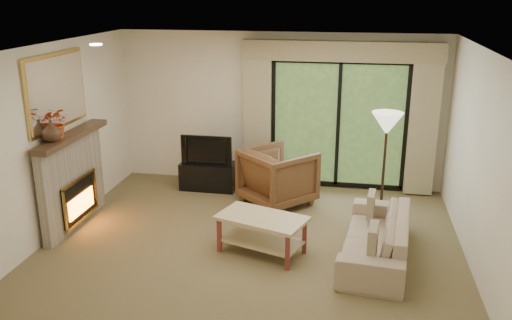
% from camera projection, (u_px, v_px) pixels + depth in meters
% --- Properties ---
extents(floor, '(5.50, 5.50, 0.00)m').
position_uv_depth(floor, '(252.00, 245.00, 7.24)').
color(floor, brown).
rests_on(floor, ground).
extents(ceiling, '(5.50, 5.50, 0.00)m').
position_uv_depth(ceiling, '(251.00, 48.00, 6.44)').
color(ceiling, white).
rests_on(ceiling, ground).
extents(wall_back, '(5.00, 0.00, 5.00)m').
position_uv_depth(wall_back, '(279.00, 110.00, 9.18)').
color(wall_back, '#F0E0C7').
rests_on(wall_back, ground).
extents(wall_front, '(5.00, 0.00, 5.00)m').
position_uv_depth(wall_front, '(195.00, 238.00, 4.50)').
color(wall_front, '#F0E0C7').
rests_on(wall_front, ground).
extents(wall_left, '(0.00, 5.00, 5.00)m').
position_uv_depth(wall_left, '(52.00, 141.00, 7.32)').
color(wall_left, '#F0E0C7').
rests_on(wall_left, ground).
extents(wall_right, '(0.00, 5.00, 5.00)m').
position_uv_depth(wall_right, '(481.00, 164.00, 6.37)').
color(wall_right, '#F0E0C7').
rests_on(wall_right, ground).
extents(fireplace, '(0.24, 1.70, 1.37)m').
position_uv_depth(fireplace, '(72.00, 180.00, 7.67)').
color(fireplace, gray).
rests_on(fireplace, floor).
extents(mirror, '(0.07, 1.45, 1.02)m').
position_uv_depth(mirror, '(57.00, 91.00, 7.30)').
color(mirror, gold).
rests_on(mirror, wall_left).
extents(sliding_door, '(2.26, 0.10, 2.16)m').
position_uv_depth(sliding_door, '(338.00, 125.00, 9.02)').
color(sliding_door, black).
rests_on(sliding_door, floor).
extents(curtain_left, '(0.45, 0.18, 2.35)m').
position_uv_depth(curtain_left, '(258.00, 117.00, 9.12)').
color(curtain_left, tan).
rests_on(curtain_left, floor).
extents(curtain_right, '(0.45, 0.18, 2.35)m').
position_uv_depth(curtain_right, '(423.00, 124.00, 8.66)').
color(curtain_right, tan).
rests_on(curtain_right, floor).
extents(cornice, '(3.20, 0.24, 0.32)m').
position_uv_depth(cornice, '(342.00, 51.00, 8.57)').
color(cornice, '#9B8B62').
rests_on(cornice, wall_back).
extents(media_console, '(0.93, 0.42, 0.46)m').
position_uv_depth(media_console, '(208.00, 176.00, 9.19)').
color(media_console, black).
rests_on(media_console, floor).
extents(tv, '(0.86, 0.11, 0.50)m').
position_uv_depth(tv, '(208.00, 149.00, 9.04)').
color(tv, black).
rests_on(tv, media_console).
extents(armchair, '(1.37, 1.37, 0.90)m').
position_uv_depth(armchair, '(278.00, 177.00, 8.51)').
color(armchair, brown).
rests_on(armchair, floor).
extents(sofa, '(0.97, 2.04, 0.58)m').
position_uv_depth(sofa, '(376.00, 237.00, 6.83)').
color(sofa, tan).
rests_on(sofa, floor).
extents(pillow_near, '(0.14, 0.39, 0.38)m').
position_uv_depth(pillow_near, '(373.00, 241.00, 6.24)').
color(pillow_near, '#503B29').
rests_on(pillow_near, sofa).
extents(pillow_far, '(0.12, 0.35, 0.34)m').
position_uv_depth(pillow_far, '(371.00, 205.00, 7.31)').
color(pillow_far, '#503B29').
rests_on(pillow_far, sofa).
extents(coffee_table, '(1.25, 0.93, 0.50)m').
position_uv_depth(coffee_table, '(262.00, 234.00, 6.97)').
color(coffee_table, tan).
rests_on(coffee_table, floor).
extents(floor_lamp, '(0.45, 0.45, 1.64)m').
position_uv_depth(floor_lamp, '(384.00, 169.00, 7.71)').
color(floor_lamp, beige).
rests_on(floor_lamp, floor).
extents(vase, '(0.27, 0.27, 0.28)m').
position_uv_depth(vase, '(51.00, 131.00, 7.03)').
color(vase, '#432F1E').
rests_on(vase, fireplace).
extents(branches, '(0.44, 0.40, 0.43)m').
position_uv_depth(branches, '(56.00, 123.00, 7.13)').
color(branches, '#BE3E12').
rests_on(branches, fireplace).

